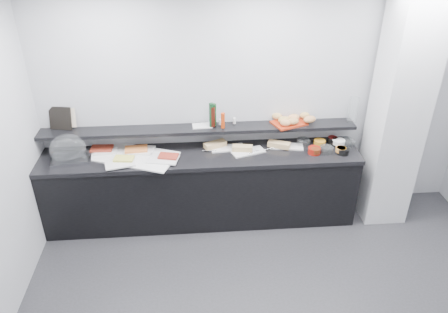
{
  "coord_description": "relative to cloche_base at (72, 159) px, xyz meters",
  "views": [
    {
      "loc": [
        -0.77,
        -2.6,
        3.34
      ],
      "look_at": [
        -0.45,
        1.45,
        1.0
      ],
      "focal_mm": 35.0,
      "sensor_mm": 36.0,
      "label": 1
    }
  ],
  "objects": [
    {
      "name": "platter_meat_b",
      "position": [
        1.01,
        -0.09,
        0.0
      ],
      "size": [
        0.37,
        0.29,
        0.01
      ],
      "primitive_type": "cube",
      "rotation": [
        0.0,
        0.0,
        -0.23
      ],
      "color": "silver",
      "rests_on": "linen_runner"
    },
    {
      "name": "bread_roll_mide",
      "position": [
        2.51,
        0.24,
        0.29
      ],
      "size": [
        0.14,
        0.11,
        0.08
      ],
      "primitive_type": "ellipsoid",
      "rotation": [
        0.0,
        0.0,
        -0.29
      ],
      "color": "tan",
      "rests_on": "bread_tray"
    },
    {
      "name": "fill_black_jam",
      "position": [
        2.99,
        0.18,
        0.03
      ],
      "size": [
        0.14,
        0.14,
        0.05
      ],
      "primitive_type": "cylinder",
      "rotation": [
        0.0,
        0.0,
        -0.36
      ],
      "color": "#5A0E0C",
      "rests_on": "bowl_black_jam"
    },
    {
      "name": "sandwich_food_right",
      "position": [
        2.33,
        0.1,
        0.02
      ],
      "size": [
        0.27,
        0.19,
        0.06
      ],
      "primitive_type": "cube",
      "rotation": [
        0.0,
        0.0,
        -0.42
      ],
      "color": "tan",
      "rests_on": "sandwich_plate_right"
    },
    {
      "name": "bottle_brown",
      "position": [
        1.57,
        0.2,
        0.36
      ],
      "size": [
        0.06,
        0.06,
        0.24
      ],
      "primitive_type": "cylinder",
      "rotation": [
        0.0,
        0.0,
        0.0
      ],
      "color": "#38120A",
      "rests_on": "condiment_tray"
    },
    {
      "name": "sandwich_food_mid",
      "position": [
        1.9,
        0.05,
        0.02
      ],
      "size": [
        0.24,
        0.12,
        0.06
      ],
      "primitive_type": "cube",
      "rotation": [
        0.0,
        0.0,
        -0.15
      ],
      "color": "tan",
      "rests_on": "sandwich_plate_mid"
    },
    {
      "name": "framed_print",
      "position": [
        -0.13,
        0.3,
        0.36
      ],
      "size": [
        0.26,
        0.13,
        0.26
      ],
      "primitive_type": "cube",
      "rotation": [
        -0.21,
        0.0,
        -0.21
      ],
      "color": "black",
      "rests_on": "wall_shelf"
    },
    {
      "name": "shaker_salt",
      "position": [
        1.66,
        0.23,
        0.28
      ],
      "size": [
        0.04,
        0.04,
        0.07
      ],
      "primitive_type": "cylinder",
      "rotation": [
        0.0,
        0.0,
        0.16
      ],
      "color": "white",
      "rests_on": "condiment_tray"
    },
    {
      "name": "bottle_green_a",
      "position": [
        1.59,
        0.22,
        0.37
      ],
      "size": [
        0.06,
        0.06,
        0.26
      ],
      "primitive_type": "cylinder",
      "rotation": [
        0.0,
        0.0,
        -0.08
      ],
      "color": "#0E3615",
      "rests_on": "condiment_tray"
    },
    {
      "name": "bowl_glass_fruit",
      "position": [
        2.63,
        0.16,
        0.02
      ],
      "size": [
        0.18,
        0.18,
        0.07
      ],
      "primitive_type": "cylinder",
      "rotation": [
        0.0,
        0.0,
        -0.14
      ],
      "color": "silver",
      "rests_on": "counter_top"
    },
    {
      "name": "bread_roll_s",
      "position": [
        2.48,
        0.15,
        0.29
      ],
      "size": [
        0.16,
        0.11,
        0.08
      ],
      "primitive_type": "ellipsoid",
      "rotation": [
        0.0,
        0.0,
        0.16
      ],
      "color": "#B37D44",
      "rests_on": "bread_tray"
    },
    {
      "name": "ceiling",
      "position": [
        2.12,
        -1.67,
        1.78
      ],
      "size": [
        5.0,
        5.0,
        0.0
      ],
      "primitive_type": "plane",
      "color": "white",
      "rests_on": "back_wall"
    },
    {
      "name": "sandwich_plate_mid",
      "position": [
        1.97,
        0.02,
        -0.01
      ],
      "size": [
        0.41,
        0.27,
        0.01
      ],
      "primitive_type": "cube",
      "rotation": [
        0.0,
        0.0,
        0.32
      ],
      "color": "silver",
      "rests_on": "counter_top"
    },
    {
      "name": "fill_glass_salmon",
      "position": [
        3.01,
        -0.08,
        0.03
      ],
      "size": [
        0.12,
        0.12,
        0.05
      ],
      "primitive_type": "cylinder",
      "rotation": [
        0.0,
        0.0,
        -0.03
      ],
      "color": "orange",
      "rests_on": "bowl_glass_salmon"
    },
    {
      "name": "cloche_dome",
      "position": [
        -0.03,
        0.05,
        0.11
      ],
      "size": [
        0.45,
        0.37,
        0.34
      ],
      "primitive_type": "ellipsoid",
      "rotation": [
        0.0,
        0.0,
        0.34
      ],
      "color": "silver",
      "rests_on": "cloche_base"
    },
    {
      "name": "bowl_black_fruit",
      "position": [
        3.03,
        -0.09,
        0.02
      ],
      "size": [
        0.14,
        0.14,
        0.07
      ],
      "primitive_type": "cylinder",
      "rotation": [
        0.0,
        0.0,
        0.02
      ],
      "color": "black",
      "rests_on": "counter_top"
    },
    {
      "name": "cloche_base",
      "position": [
        0.0,
        0.0,
        0.0
      ],
      "size": [
        0.46,
        0.34,
        0.04
      ],
      "primitive_type": "cube",
      "rotation": [
        0.0,
        0.0,
        0.13
      ],
      "color": "#BABCC2",
      "rests_on": "counter_top"
    },
    {
      "name": "counter_top",
      "position": [
        1.42,
        0.03,
        -0.05
      ],
      "size": [
        3.62,
        0.62,
        0.05
      ],
      "primitive_type": "cube",
      "color": "black",
      "rests_on": "buffet_cabinet"
    },
    {
      "name": "food_cheese",
      "position": [
        0.58,
        -0.08,
        0.02
      ],
      "size": [
        0.23,
        0.16,
        0.02
      ],
      "primitive_type": "cube",
      "rotation": [
        0.0,
        0.0,
        -0.12
      ],
      "color": "#CEC850",
      "rests_on": "platter_cheese"
    },
    {
      "name": "carafe",
      "position": [
        3.2,
        0.22,
        0.38
      ],
      "size": [
        0.14,
        0.14,
        0.3
      ],
      "primitive_type": "cylinder",
      "rotation": [
        0.0,
        0.0,
        0.22
      ],
      "color": "white",
      "rests_on": "wall_shelf"
    },
    {
      "name": "fill_glass_cream",
      "position": [
        3.04,
        0.11,
        0.03
      ],
      "size": [
        0.18,
        0.18,
        0.05
      ],
      "primitive_type": "cylinder",
      "rotation": [
        0.0,
        0.0,
        0.2
      ],
      "color": "white",
      "rests_on": "bowl_glass_cream"
    },
    {
      "name": "platter_meat_a",
      "position": [
        0.35,
        0.14,
        0.0
      ],
      "size": [
        0.27,
        0.19,
        0.01
      ],
      "primitive_type": "cube",
      "rotation": [
        0.0,
        0.0,
        0.08
      ],
      "color": "silver",
      "rests_on": "linen_runner"
    },
    {
      "name": "bread_roll_sw",
      "position": [
        2.39,
        0.12,
        0.29
      ],
      "size": [
        0.13,
        0.1,
        0.08
      ],
      "primitive_type": "ellipsoid",
      "rotation": [
        0.0,
        0.0,
        -0.27
      ],
      "color": "#C8854C",
      "rests_on": "bread_tray"
    },
    {
      "name": "fill_black_fruit",
      "position": [
        3.01,
        -0.08,
        0.03
      ],
      "size": [
        0.14,
        0.14,
        0.05
      ],
      "primitive_type": "cylinder",
      "rotation": [
        0.0,
        0.0,
        0.36
      ],
      "color": "orange",
      "rests_on": "bowl_black_fruit"
    },
    {
      "name": "fill_red_jam",
      "position": [
        2.71,
        -0.08,
        0.03
      ],
      "size": [
        0.13,
        0.13,
        0.05
      ],
      "primitive_type": "cylinder",
      "rotation": [
        0.0,
        0.0,
        -0.32
      ],
      "color": "#521F0B",
      "rests_on": "bowl_red_jam"
    },
    {
      "name": "platter_cheese",
      "position": [
        0.54,
        -0.15,
        0.0
      ],
      "size": [
        0.36,
        0.28,
        0.01
      ],
      "primitive_type": "cube",
      "rotation": [
        0.0,
        0.0,
        0.24
      ],
      "color": "silver",
      "rests_on": "linen_runner"
    },
    {
      "name": "sandwich_plate_left",
      "position": [
        1.74,
        0.13,
        -0.01
      ],
      "size": [
        0.4,
        0.2,
        0.01
      ],
      "primitive_type": "cube",
      "rotation": [
        0.0,
        0.0,
        0.09
      ],
      "color": "silver",
      "rests_on": "counter_top"
    },
    {
      "name": "wall_shelf",
      "position": [
        1.42,
        0.2,
        0.21
      ],
      "size": [
        3.6,
        0.25,
        0.04
      ],
      "primitive_type": "cube",
      "color": "black",
      "rests_on": "back_wall"
    },
    {
      "name": "bread_roll_ne",
      "position": [
        2.66,
        0.3,
        0.29
      ],
      "size": [
        0.12,
        0.08,
        0.08
      ],
      "primitive_type": "ellipsoid",
      "rotation": [
        0.0,
        0.0,
        -0.0
      ],
      "color": "tan",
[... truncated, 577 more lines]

